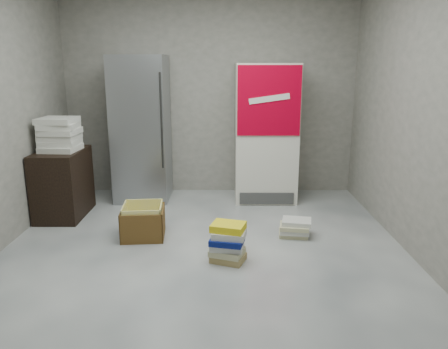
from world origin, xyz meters
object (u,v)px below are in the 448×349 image
Objects in this scene: coke_cooler at (266,133)px; steel_fridge at (142,129)px; wood_shelf at (63,184)px; cardboard_box at (143,224)px; phonebook_stack_main at (228,243)px.

steel_fridge is at bearing 179.82° from coke_cooler.
wood_shelf is 1.29m from cardboard_box.
coke_cooler is at bearing -0.18° from steel_fridge.
wood_shelf is 2.35m from phonebook_stack_main.
steel_fridge is at bearing 95.16° from cardboard_box.
wood_shelf is at bearing 143.35° from cardboard_box.
steel_fridge is 2.37× the size of wood_shelf.
wood_shelf is (-2.48, -0.72, -0.50)m from coke_cooler.
coke_cooler is at bearing 16.28° from wood_shelf.
phonebook_stack_main reaches higher than cardboard_box.
cardboard_box is at bearing 159.32° from phonebook_stack_main.
coke_cooler reaches higher than cardboard_box.
cardboard_box is at bearing -31.98° from wood_shelf.
steel_fridge reaches higher than wood_shelf.
phonebook_stack_main is (1.97, -1.27, -0.22)m from wood_shelf.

